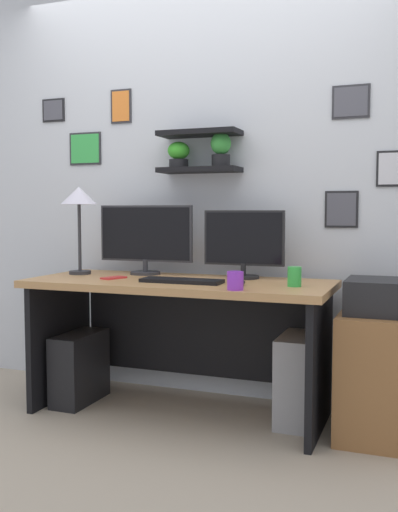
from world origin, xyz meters
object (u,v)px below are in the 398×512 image
object	(u,v)px
printer	(386,297)
computer_tower_left	(80,368)
desk	(183,316)
coffee_mug	(235,281)
keyboard	(182,281)
pen_cup	(294,277)
monitor_left	(146,237)
computer_mouse	(239,283)
drawer_cabinet	(384,376)
computer_tower_right	(298,379)
monitor_right	(244,243)
desk_lamp	(79,202)
cell_phone	(114,278)

from	to	relation	value
printer	computer_tower_left	world-z (taller)	printer
desk	coffee_mug	distance (m)	0.58
keyboard	pen_cup	bearing A→B (deg)	5.16
monitor_left	computer_mouse	bearing A→B (deg)	-24.78
drawer_cabinet	computer_tower_right	bearing A→B (deg)	172.61
monitor_right	keyboard	bearing A→B (deg)	-128.77
keyboard	printer	xyz separation A→B (m)	(1.03, 0.14, -0.05)
pen_cup	computer_tower_left	size ratio (longest dim) A/B	0.24
monitor_left	keyboard	size ratio (longest dim) A/B	1.36
desk_lamp	printer	distance (m)	1.83
computer_tower_left	monitor_right	bearing A→B (deg)	14.31
monitor_right	desk_lamp	size ratio (longest dim) A/B	0.89
monitor_left	computer_mouse	distance (m)	0.78
desk_lamp	computer_tower_left	bearing A→B (deg)	-63.08
printer	computer_tower_right	bearing A→B (deg)	172.61
desk	desk_lamp	world-z (taller)	desk_lamp
monitor_right	cell_phone	xyz separation A→B (m)	(-0.68, -0.28, -0.20)
computer_mouse	keyboard	bearing A→B (deg)	179.31
computer_tower_right	monitor_left	bearing A→B (deg)	173.16
desk_lamp	monitor_right	bearing A→B (deg)	8.00
desk	pen_cup	size ratio (longest dim) A/B	16.73
desk	coffee_mug	size ratio (longest dim) A/B	18.59
monitor_left	keyboard	distance (m)	0.52
drawer_cabinet	desk_lamp	bearing A→B (deg)	178.94
desk	printer	bearing A→B (deg)	-0.51
computer_mouse	desk_lamp	bearing A→B (deg)	170.48
coffee_mug	monitor_left	bearing A→B (deg)	145.71
desk_lamp	cell_phone	size ratio (longest dim) A/B	3.75
drawer_cabinet	coffee_mug	bearing A→B (deg)	-154.98
computer_tower_right	desk_lamp	bearing A→B (deg)	-178.93
pen_cup	computer_tower_left	xyz separation A→B (m)	(-1.28, 0.02, -0.60)
keyboard	desk_lamp	size ratio (longest dim) A/B	0.84
cell_phone	computer_tower_right	world-z (taller)	cell_phone
cell_phone	pen_cup	distance (m)	1.02
monitor_left	monitor_right	bearing A→B (deg)	-0.02
cell_phone	monitor_left	bearing A→B (deg)	98.54
computer_mouse	computer_tower_right	xyz separation A→B (m)	(0.27, 0.20, -0.53)
computer_tower_right	computer_tower_left	bearing A→B (deg)	-174.39
cell_phone	computer_tower_right	xyz separation A→B (m)	(1.02, 0.17, -0.52)
keyboard	computer_tower_right	world-z (taller)	keyboard
desk_lamp	keyboard	bearing A→B (deg)	-13.28
pen_cup	printer	world-z (taller)	pen_cup
pen_cup	printer	distance (m)	0.46
monitor_left	computer_mouse	size ratio (longest dim) A/B	6.64
monitor_left	computer_tower_left	xyz separation A→B (m)	(-0.32, -0.24, -0.77)
desk	cell_phone	world-z (taller)	cell_phone
drawer_cabinet	desk	bearing A→B (deg)	179.49
monitor_left	drawer_cabinet	size ratio (longest dim) A/B	0.96
monitor_left	coffee_mug	bearing A→B (deg)	-34.29
printer	computer_tower_left	bearing A→B (deg)	-177.76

